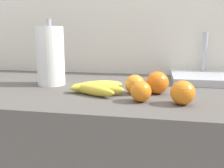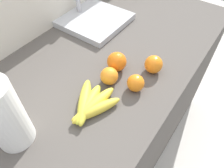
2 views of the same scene
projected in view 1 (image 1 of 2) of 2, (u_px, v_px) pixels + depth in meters
name	position (u px, v px, depth m)	size (l,w,h in m)	color
wall_back	(128.00, 112.00, 1.45)	(2.34, 0.06, 1.30)	silver
banana_bunch	(96.00, 88.00, 0.90)	(0.21, 0.19, 0.04)	gold
orange_front	(141.00, 91.00, 0.78)	(0.07, 0.07, 0.07)	orange
orange_far_right	(157.00, 83.00, 0.89)	(0.08, 0.08, 0.08)	orange
orange_right	(183.00, 93.00, 0.75)	(0.08, 0.08, 0.08)	orange
orange_center	(135.00, 84.00, 0.89)	(0.07, 0.07, 0.07)	orange
paper_towel_roll	(50.00, 56.00, 1.04)	(0.12, 0.12, 0.28)	white
sink_basin	(207.00, 77.00, 1.15)	(0.32, 0.32, 0.23)	#B7BABF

